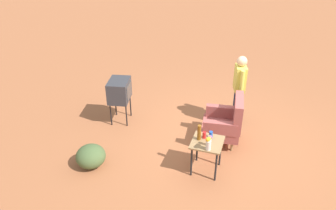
{
  "coord_description": "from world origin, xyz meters",
  "views": [
    {
      "loc": [
        5.81,
        0.76,
        4.13
      ],
      "look_at": [
        0.05,
        -1.11,
        0.65
      ],
      "focal_mm": 34.74,
      "sensor_mm": 36.0,
      "label": 1
    }
  ],
  "objects_px": {
    "tv_on_stand": "(119,91)",
    "soda_can_red": "(204,135)",
    "armchair": "(226,122)",
    "soda_can_blue": "(211,134)",
    "flower_vase": "(209,143)",
    "person_standing": "(239,87)",
    "bottle_short_clear": "(210,141)",
    "bottle_tall_amber": "(199,132)",
    "side_table": "(207,146)"
  },
  "relations": [
    {
      "from": "soda_can_red",
      "to": "soda_can_blue",
      "type": "distance_m",
      "value": 0.13
    },
    {
      "from": "bottle_tall_amber",
      "to": "flower_vase",
      "type": "distance_m",
      "value": 0.33
    },
    {
      "from": "armchair",
      "to": "flower_vase",
      "type": "xyz_separation_m",
      "value": [
        1.22,
        -0.13,
        0.3
      ]
    },
    {
      "from": "soda_can_blue",
      "to": "person_standing",
      "type": "bearing_deg",
      "value": 170.72
    },
    {
      "from": "flower_vase",
      "to": "person_standing",
      "type": "bearing_deg",
      "value": 173.27
    },
    {
      "from": "tv_on_stand",
      "to": "flower_vase",
      "type": "height_order",
      "value": "tv_on_stand"
    },
    {
      "from": "bottle_short_clear",
      "to": "bottle_tall_amber",
      "type": "xyz_separation_m",
      "value": [
        -0.13,
        -0.22,
        0.05
      ]
    },
    {
      "from": "bottle_short_clear",
      "to": "soda_can_red",
      "type": "height_order",
      "value": "bottle_short_clear"
    },
    {
      "from": "side_table",
      "to": "person_standing",
      "type": "relative_size",
      "value": 0.4
    },
    {
      "from": "armchair",
      "to": "tv_on_stand",
      "type": "xyz_separation_m",
      "value": [
        -0.11,
        -2.44,
        0.28
      ]
    },
    {
      "from": "tv_on_stand",
      "to": "bottle_tall_amber",
      "type": "bearing_deg",
      "value": 62.64
    },
    {
      "from": "tv_on_stand",
      "to": "armchair",
      "type": "bearing_deg",
      "value": 87.47
    },
    {
      "from": "soda_can_red",
      "to": "flower_vase",
      "type": "xyz_separation_m",
      "value": [
        0.32,
        0.14,
        0.09
      ]
    },
    {
      "from": "armchair",
      "to": "soda_can_red",
      "type": "xyz_separation_m",
      "value": [
        0.9,
        -0.27,
        0.22
      ]
    },
    {
      "from": "tv_on_stand",
      "to": "side_table",
      "type": "bearing_deg",
      "value": 63.82
    },
    {
      "from": "person_standing",
      "to": "flower_vase",
      "type": "distance_m",
      "value": 2.06
    },
    {
      "from": "armchair",
      "to": "soda_can_red",
      "type": "distance_m",
      "value": 0.96
    },
    {
      "from": "bottle_short_clear",
      "to": "flower_vase",
      "type": "relative_size",
      "value": 0.75
    },
    {
      "from": "tv_on_stand",
      "to": "bottle_tall_amber",
      "type": "height_order",
      "value": "tv_on_stand"
    },
    {
      "from": "person_standing",
      "to": "soda_can_blue",
      "type": "bearing_deg",
      "value": -9.28
    },
    {
      "from": "tv_on_stand",
      "to": "flower_vase",
      "type": "xyz_separation_m",
      "value": [
        1.33,
        2.31,
        0.02
      ]
    },
    {
      "from": "armchair",
      "to": "person_standing",
      "type": "xyz_separation_m",
      "value": [
        -0.83,
        0.11,
        0.44
      ]
    },
    {
      "from": "tv_on_stand",
      "to": "soda_can_blue",
      "type": "distance_m",
      "value": 2.47
    },
    {
      "from": "bottle_short_clear",
      "to": "tv_on_stand",
      "type": "bearing_deg",
      "value": -117.68
    },
    {
      "from": "person_standing",
      "to": "bottle_short_clear",
      "type": "xyz_separation_m",
      "value": [
        1.93,
        -0.25,
        -0.18
      ]
    },
    {
      "from": "person_standing",
      "to": "bottle_tall_amber",
      "type": "height_order",
      "value": "person_standing"
    },
    {
      "from": "armchair",
      "to": "flower_vase",
      "type": "relative_size",
      "value": 4.0
    },
    {
      "from": "bottle_tall_amber",
      "to": "tv_on_stand",
      "type": "bearing_deg",
      "value": -117.36
    },
    {
      "from": "armchair",
      "to": "tv_on_stand",
      "type": "height_order",
      "value": "armchair"
    },
    {
      "from": "person_standing",
      "to": "bottle_short_clear",
      "type": "bearing_deg",
      "value": -7.24
    },
    {
      "from": "bottle_tall_amber",
      "to": "flower_vase",
      "type": "relative_size",
      "value": 1.13
    },
    {
      "from": "armchair",
      "to": "soda_can_blue",
      "type": "xyz_separation_m",
      "value": [
        0.84,
        -0.16,
        0.22
      ]
    },
    {
      "from": "side_table",
      "to": "bottle_short_clear",
      "type": "xyz_separation_m",
      "value": [
        0.1,
        0.06,
        0.2
      ]
    },
    {
      "from": "tv_on_stand",
      "to": "soda_can_red",
      "type": "distance_m",
      "value": 2.39
    },
    {
      "from": "bottle_short_clear",
      "to": "flower_vase",
      "type": "distance_m",
      "value": 0.12
    },
    {
      "from": "bottle_short_clear",
      "to": "soda_can_blue",
      "type": "bearing_deg",
      "value": -174.04
    },
    {
      "from": "bottle_short_clear",
      "to": "flower_vase",
      "type": "xyz_separation_m",
      "value": [
        0.11,
        0.0,
        0.05
      ]
    },
    {
      "from": "side_table",
      "to": "tv_on_stand",
      "type": "relative_size",
      "value": 0.63
    },
    {
      "from": "bottle_tall_amber",
      "to": "soda_can_red",
      "type": "relative_size",
      "value": 2.46
    },
    {
      "from": "bottle_short_clear",
      "to": "flower_vase",
      "type": "bearing_deg",
      "value": 2.0
    },
    {
      "from": "person_standing",
      "to": "tv_on_stand",
      "type": "bearing_deg",
      "value": -74.26
    },
    {
      "from": "tv_on_stand",
      "to": "bottle_tall_amber",
      "type": "xyz_separation_m",
      "value": [
        1.08,
        2.09,
        0.02
      ]
    },
    {
      "from": "bottle_tall_amber",
      "to": "side_table",
      "type": "bearing_deg",
      "value": 81.02
    },
    {
      "from": "bottle_short_clear",
      "to": "soda_can_red",
      "type": "distance_m",
      "value": 0.25
    },
    {
      "from": "person_standing",
      "to": "soda_can_red",
      "type": "height_order",
      "value": "person_standing"
    },
    {
      "from": "person_standing",
      "to": "bottle_tall_amber",
      "type": "xyz_separation_m",
      "value": [
        1.8,
        -0.46,
        -0.13
      ]
    },
    {
      "from": "bottle_tall_amber",
      "to": "person_standing",
      "type": "bearing_deg",
      "value": 165.61
    },
    {
      "from": "soda_can_blue",
      "to": "flower_vase",
      "type": "height_order",
      "value": "flower_vase"
    },
    {
      "from": "armchair",
      "to": "bottle_short_clear",
      "type": "height_order",
      "value": "armchair"
    },
    {
      "from": "armchair",
      "to": "person_standing",
      "type": "bearing_deg",
      "value": 172.2
    }
  ]
}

